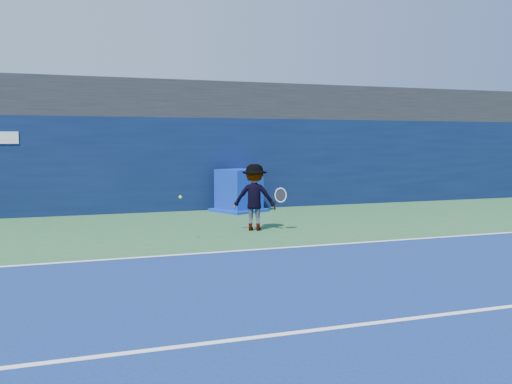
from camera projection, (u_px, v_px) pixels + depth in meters
ground at (314, 285)px, 8.95m from camera, size 80.00×80.00×0.00m
baseline at (252, 250)px, 11.76m from camera, size 24.00×0.10×0.01m
service_line at (383, 322)px, 7.07m from camera, size 24.00×0.10×0.01m
stadium_band at (170, 101)px, 19.42m from camera, size 36.00×3.00×1.20m
back_wall_assembly at (177, 164)px, 18.67m from camera, size 36.00×1.03×3.00m
equipment_cart at (239, 192)px, 18.26m from camera, size 1.86×1.86×1.35m
tennis_player at (255, 197)px, 14.37m from camera, size 1.37×1.01×1.67m
tennis_ball at (180, 197)px, 12.80m from camera, size 0.07×0.07×0.07m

